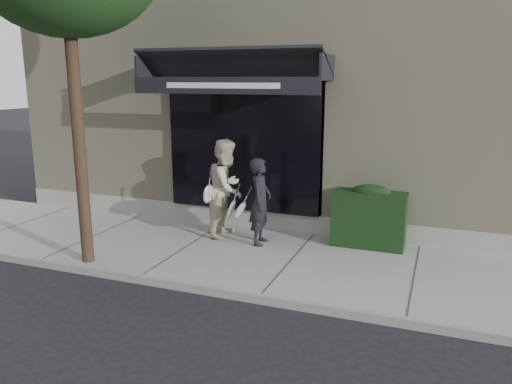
% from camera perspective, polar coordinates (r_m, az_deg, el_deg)
% --- Properties ---
extents(ground, '(80.00, 80.00, 0.00)m').
position_cam_1_polar(ground, '(8.65, 4.12, -8.41)').
color(ground, black).
rests_on(ground, ground).
extents(sidewalk, '(20.00, 3.00, 0.12)m').
position_cam_1_polar(sidewalk, '(8.63, 4.12, -8.04)').
color(sidewalk, gray).
rests_on(sidewalk, ground).
extents(curb, '(20.00, 0.10, 0.14)m').
position_cam_1_polar(curb, '(7.27, 0.50, -12.08)').
color(curb, gray).
rests_on(curb, ground).
extents(building_facade, '(14.30, 8.04, 5.64)m').
position_cam_1_polar(building_facade, '(12.90, 10.79, 10.90)').
color(building_facade, '#B9B18D').
rests_on(building_facade, ground).
extents(hedge, '(1.30, 0.70, 1.14)m').
position_cam_1_polar(hedge, '(9.39, 12.85, -2.75)').
color(hedge, black).
rests_on(hedge, sidewalk).
extents(pedestrian_front, '(0.76, 0.80, 1.61)m').
position_cam_1_polar(pedestrian_front, '(9.15, 0.47, -1.11)').
color(pedestrian_front, black).
rests_on(pedestrian_front, sidewalk).
extents(pedestrian_back, '(0.72, 0.98, 1.89)m').
position_cam_1_polar(pedestrian_back, '(9.64, -3.36, 0.46)').
color(pedestrian_back, beige).
rests_on(pedestrian_back, sidewalk).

